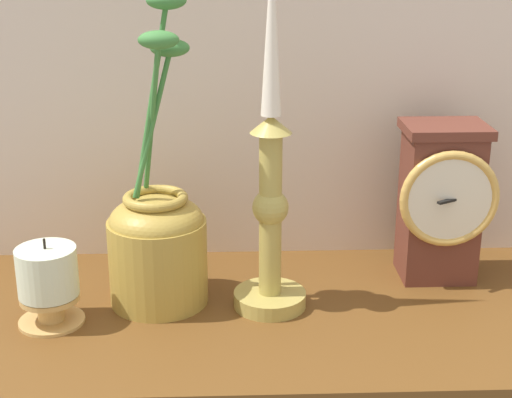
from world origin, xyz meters
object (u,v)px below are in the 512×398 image
object	(u,v)px
candlestick_tall_left	(271,194)
brass_vase_jar	(158,239)
pillar_candle_front	(48,283)
mantel_clock	(441,201)

from	to	relation	value
candlestick_tall_left	brass_vase_jar	bearing A→B (deg)	172.21
candlestick_tall_left	brass_vase_jar	size ratio (longest dim) A/B	1.17
candlestick_tall_left	pillar_candle_front	world-z (taller)	candlestick_tall_left
candlestick_tall_left	pillar_candle_front	bearing A→B (deg)	-172.77
mantel_clock	pillar_candle_front	xyz separation A→B (cm)	(-47.45, -10.66, -5.48)
mantel_clock	candlestick_tall_left	world-z (taller)	candlestick_tall_left
brass_vase_jar	pillar_candle_front	world-z (taller)	brass_vase_jar
mantel_clock	pillar_candle_front	distance (cm)	48.94
brass_vase_jar	pillar_candle_front	bearing A→B (deg)	-157.40
mantel_clock	pillar_candle_front	size ratio (longest dim) A/B	1.95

